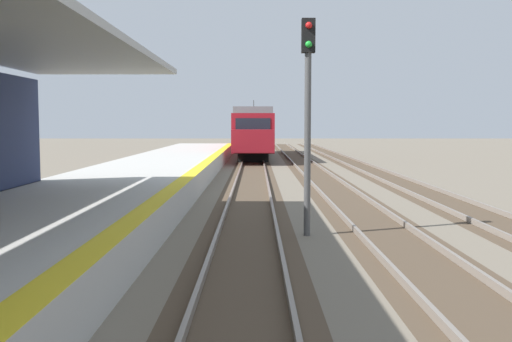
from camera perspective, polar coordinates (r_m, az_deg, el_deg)
name	(u,v)px	position (r m, az deg, el deg)	size (l,w,h in m)	color
station_platform	(70,215)	(15.50, -17.43, -4.05)	(5.00, 80.00, 0.91)	#B7B5AD
track_pair_nearest_platform	(248,208)	(18.81, -0.73, -3.58)	(2.34, 120.00, 0.16)	#4C3D2D
track_pair_middle	(355,208)	(19.08, 9.55, -3.53)	(2.34, 120.00, 0.16)	#4C3D2D
track_pair_far_side	(462,208)	(19.94, 19.25, -3.38)	(2.34, 120.00, 0.16)	#4C3D2D
approaching_train	(252,130)	(48.00, -0.35, 3.93)	(2.93, 19.60, 4.76)	maroon
rail_signal_post	(307,104)	(14.30, 4.89, 6.46)	(0.32, 0.34, 5.20)	#4C4C4C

